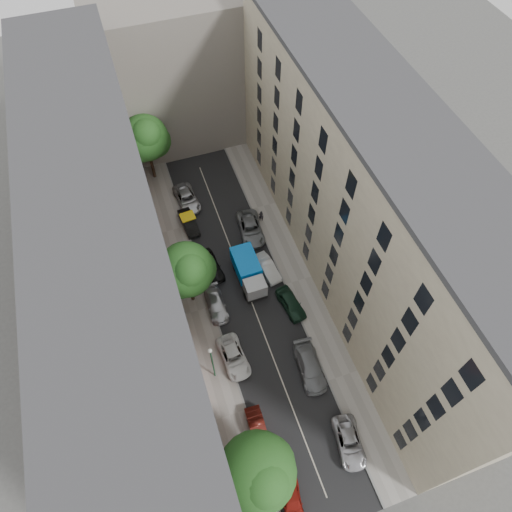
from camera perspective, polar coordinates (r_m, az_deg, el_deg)
name	(u,v)px	position (r m, az deg, el deg)	size (l,w,h in m)	color
ground	(249,296)	(47.60, -0.86, -5.00)	(120.00, 120.00, 0.00)	#4C4C49
road_surface	(249,296)	(47.60, -0.86, -4.99)	(8.00, 44.00, 0.02)	black
sidewalk_left	(198,311)	(47.05, -7.27, -6.81)	(3.00, 44.00, 0.15)	gray
sidewalk_right	(298,281)	(48.65, 5.30, -3.09)	(3.00, 44.00, 0.15)	gray
building_left	(120,274)	(38.80, -16.65, -2.11)	(8.00, 44.00, 20.00)	#53514E
building_right	(363,207)	(42.58, 13.23, 6.04)	(8.00, 44.00, 20.00)	#C3B697
building_endcap	(175,68)	(60.34, -10.14, 22.16)	(18.00, 12.00, 18.00)	slate
tarp_truck	(248,271)	(47.41, -0.95, -1.95)	(2.38, 5.77, 2.66)	black
car_left_0	(292,499)	(41.09, 4.49, -28.03)	(1.59, 3.96, 1.35)	maroon
car_left_1	(258,429)	(41.96, 0.21, -20.81)	(1.36, 3.91, 1.29)	#4F150F
car_left_2	(234,357)	(44.01, -2.81, -12.50)	(2.19, 4.76, 1.32)	silver
car_left_3	(216,304)	(46.55, -5.02, -6.04)	(1.82, 4.47, 1.30)	#B3B4B8
car_left_4	(211,266)	(48.88, -5.62, -1.24)	(1.78, 4.42, 1.51)	black
car_left_5	(189,222)	(52.79, -8.41, 4.17)	(1.44, 4.14, 1.36)	black
car_left_6	(187,199)	(55.18, -8.63, 7.11)	(2.29, 4.96, 1.38)	#B2B2B6
car_right_0	(349,442)	(42.46, 11.56, -21.86)	(2.13, 4.63, 1.29)	#B3B2B7
car_right_1	(310,367)	(43.79, 6.75, -13.59)	(2.11, 5.20, 1.51)	slate
car_right_2	(291,303)	(46.48, 4.39, -5.92)	(1.69, 4.21, 1.43)	#152F20
car_right_3	(267,268)	(48.62, 1.42, -1.48)	(1.42, 4.08, 1.34)	silver
car_right_4	(251,229)	(51.60, -0.68, 3.45)	(2.47, 5.35, 1.49)	slate
tree_near	(259,473)	(36.30, 0.35, -25.53)	(5.96, 5.79, 8.45)	#382619
tree_mid	(188,271)	(43.06, -8.52, -1.87)	(5.59, 5.35, 8.29)	#382619
tree_far	(146,139)	(55.10, -13.54, 13.98)	(5.58, 5.35, 9.01)	#382619
lamp_post	(212,360)	(40.59, -5.53, -12.84)	(0.36, 0.36, 5.94)	#185631
pedestrian	(261,216)	(52.55, 0.65, 5.06)	(0.56, 0.37, 1.54)	black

